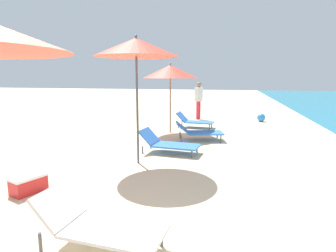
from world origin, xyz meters
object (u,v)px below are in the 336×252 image
lounger_second_shoreside (168,143)px  cooler_box (29,184)px  umbrella_second (136,48)px  beach_ball (261,118)px  person_walking_near (199,97)px  lounger_farthest_inland (198,131)px  lounger_nearest_shoreside (98,223)px  lounger_farthest_shoreside (194,121)px  umbrella_farthest (170,72)px

lounger_second_shoreside → cooler_box: bearing=-114.4°
umbrella_second → lounger_second_shoreside: bearing=65.5°
umbrella_second → beach_ball: bearing=64.2°
person_walking_near → beach_ball: bearing=-155.3°
lounger_farthest_inland → person_walking_near: (-0.51, 4.39, 0.76)m
person_walking_near → beach_ball: 2.93m
lounger_nearest_shoreside → umbrella_second: bearing=105.3°
lounger_farthest_shoreside → umbrella_farthest: bearing=-115.0°
lounger_farthest_inland → person_walking_near: person_walking_near is taller
lounger_nearest_shoreside → person_walking_near: 10.22m
umbrella_second → lounger_second_shoreside: (0.47, 1.03, -2.32)m
lounger_farthest_shoreside → lounger_second_shoreside: bearing=-87.1°
person_walking_near → umbrella_farthest: bearing=106.5°
lounger_farthest_shoreside → person_walking_near: (-0.09, 2.20, 0.78)m
lounger_nearest_shoreside → cooler_box: (-1.90, 1.20, -0.16)m
person_walking_near → cooler_box: 9.23m
person_walking_near → umbrella_second: bearing=112.1°
cooler_box → lounger_second_shoreside: bearing=59.4°
lounger_farthest_shoreside → beach_ball: (2.70, 2.11, -0.09)m
umbrella_farthest → beach_ball: (3.40, 3.28, -1.95)m
umbrella_farthest → person_walking_near: 3.59m
umbrella_farthest → lounger_farthest_inland: (1.12, -1.02, -1.84)m
lounger_farthest_inland → cooler_box: 5.18m
umbrella_farthest → lounger_nearest_shoreside: bearing=-84.6°
lounger_nearest_shoreside → umbrella_second: (-0.60, 3.18, 2.26)m
lounger_second_shoreside → umbrella_farthest: 3.26m
umbrella_second → person_walking_near: size_ratio=1.66×
umbrella_farthest → beach_ball: 5.11m
umbrella_second → lounger_farthest_shoreside: 5.38m
umbrella_second → lounger_farthest_inland: umbrella_second is taller
umbrella_second → lounger_farthest_shoreside: bearing=82.3°
cooler_box → umbrella_farthest: bearing=77.4°
beach_ball → lounger_farthest_shoreside: bearing=-142.1°
umbrella_second → lounger_farthest_inland: 3.65m
lounger_farthest_shoreside → lounger_farthest_inland: 2.23m
umbrella_farthest → lounger_farthest_inland: umbrella_farthest is taller
lounger_farthest_shoreside → umbrella_second: bearing=-92.1°
lounger_farthest_shoreside → lounger_farthest_inland: (0.42, -2.19, 0.02)m
lounger_farthest_shoreside → person_walking_near: bearing=98.0°
person_walking_near → lounger_farthest_shoreside: bearing=119.0°
beach_ball → umbrella_farthest: bearing=-136.0°
cooler_box → beach_ball: size_ratio=1.76×
lounger_second_shoreside → lounger_farthest_shoreside: size_ratio=1.08×
cooler_box → beach_ball: (4.66, 8.90, 0.03)m
lounger_farthest_shoreside → cooler_box: bearing=-100.4°
lounger_second_shoreside → person_walking_near: person_walking_near is taller
lounger_farthest_inland → cooler_box: lounger_farthest_inland is taller
umbrella_second → lounger_farthest_inland: size_ratio=1.82×
lounger_second_shoreside → lounger_farthest_inland: (0.60, 1.60, 0.03)m
lounger_nearest_shoreside → umbrella_farthest: umbrella_farthest is taller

